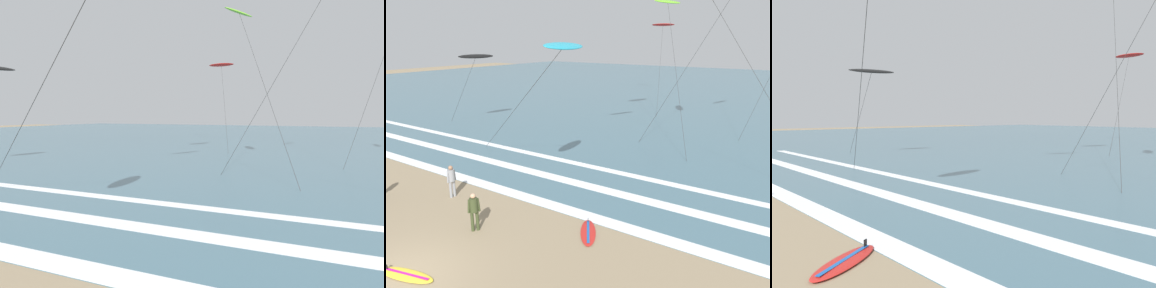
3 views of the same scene
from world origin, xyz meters
TOP-DOWN VIEW (x-y plane):
  - ground_plane at (0.00, 0.00)m, footprint 160.00×160.00m
  - ocean_surface at (0.00, 51.63)m, footprint 140.00×90.00m
  - wave_foam_shoreline at (1.15, 7.03)m, footprint 58.19×0.78m
  - wave_foam_mid_break at (0.25, 9.95)m, footprint 52.31×0.79m
  - wave_foam_outer_break at (-1.04, 12.64)m, footprint 46.18×0.61m
  - surfer_background_far at (-3.94, 5.08)m, footprint 0.32×0.51m
  - surfer_right_near at (-0.43, 3.45)m, footprint 0.35×0.48m
  - surfboard_near_water at (0.08, 0.13)m, footprint 2.18×1.12m
  - surfboard_right_spare at (3.43, 5.81)m, footprint 1.65×2.09m
  - kite_cyan_high_right at (0.74, 7.93)m, footprint 10.79×5.90m
  - kite_red_mid_center at (-9.00, 42.45)m, footprint 6.98×13.85m
  - kite_black_far_right at (-14.13, 15.88)m, footprint 5.10×3.29m
  - kite_lime_distant_low at (-1.93, 26.01)m, footprint 6.46×10.84m

SIDE VIEW (x-z plane):
  - ground_plane at x=0.00m, z-range 0.00..0.00m
  - ocean_surface at x=0.00m, z-range 0.00..0.01m
  - wave_foam_shoreline at x=1.15m, z-range 0.01..0.02m
  - wave_foam_mid_break at x=0.25m, z-range 0.01..0.02m
  - wave_foam_outer_break at x=-1.04m, z-range 0.01..0.02m
  - surfboard_near_water at x=0.08m, z-range -0.08..0.17m
  - surfboard_right_spare at x=3.43m, z-range -0.08..0.17m
  - surfer_background_far at x=-3.94m, z-range 0.16..1.76m
  - surfer_right_near at x=-0.43m, z-range 0.16..1.76m
  - kite_black_far_right at x=-14.13m, z-range 2.88..9.12m
  - kite_cyan_high_right at x=0.74m, z-range 3.41..10.76m
  - kite_red_mid_center at x=-9.00m, z-range 4.38..13.73m
  - kite_lime_distant_low at x=-1.93m, z-range 5.00..15.58m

